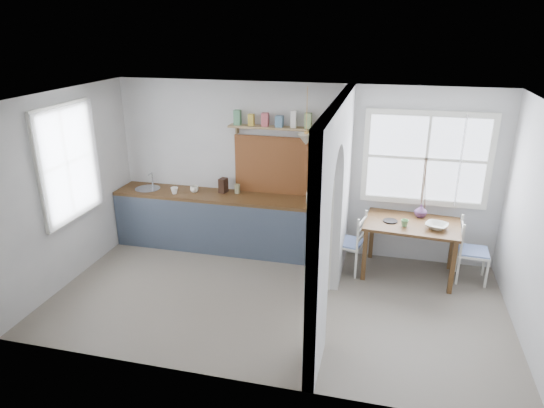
% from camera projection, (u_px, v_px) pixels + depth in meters
% --- Properties ---
extents(floor, '(5.80, 3.20, 0.01)m').
position_uv_depth(floor, '(276.00, 299.00, 6.36)').
color(floor, '#70675A').
rests_on(floor, ground).
extents(ceiling, '(5.80, 3.20, 0.01)m').
position_uv_depth(ceiling, '(277.00, 98.00, 5.44)').
color(ceiling, '#B7B7B7').
rests_on(ceiling, walls).
extents(walls, '(5.81, 3.21, 2.60)m').
position_uv_depth(walls, '(276.00, 206.00, 5.90)').
color(walls, '#B7B7B7').
rests_on(walls, floor).
extents(partition, '(0.12, 3.20, 2.60)m').
position_uv_depth(partition, '(335.00, 198.00, 5.74)').
color(partition, '#B7B7B7').
rests_on(partition, floor).
extents(kitchen_window, '(0.10, 1.16, 1.50)m').
position_uv_depth(kitchen_window, '(66.00, 163.00, 6.42)').
color(kitchen_window, white).
rests_on(kitchen_window, walls).
extents(nook_window, '(1.76, 0.10, 1.30)m').
position_uv_depth(nook_window, '(426.00, 159.00, 6.81)').
color(nook_window, white).
rests_on(nook_window, walls).
extents(counter, '(3.50, 0.60, 0.90)m').
position_uv_depth(counter, '(226.00, 221.00, 7.65)').
color(counter, brown).
rests_on(counter, floor).
extents(sink, '(0.40, 0.40, 0.02)m').
position_uv_depth(sink, '(148.00, 189.00, 7.77)').
color(sink, '#B0B6C0').
rests_on(sink, counter).
extents(backsplash, '(1.65, 0.03, 0.90)m').
position_uv_depth(backsplash, '(287.00, 166.00, 7.36)').
color(backsplash, brown).
rests_on(backsplash, walls).
extents(shelf, '(1.75, 0.20, 0.21)m').
position_uv_depth(shelf, '(286.00, 125.00, 7.05)').
color(shelf, '#9F8256').
rests_on(shelf, walls).
extents(pendant_lamp, '(0.26, 0.26, 0.16)m').
position_uv_depth(pendant_lamp, '(306.00, 139.00, 6.71)').
color(pendant_lamp, beige).
rests_on(pendant_lamp, ceiling).
extents(utensil_rail, '(0.02, 0.50, 0.02)m').
position_uv_depth(utensil_rail, '(336.00, 177.00, 6.53)').
color(utensil_rail, '#B0B6C0').
rests_on(utensil_rail, partition).
extents(dining_table, '(1.34, 0.96, 0.80)m').
position_uv_depth(dining_table, '(409.00, 249.00, 6.85)').
color(dining_table, brown).
rests_on(dining_table, floor).
extents(chair_left, '(0.49, 0.49, 0.90)m').
position_uv_depth(chair_left, '(348.00, 242.00, 6.94)').
color(chair_left, silver).
rests_on(chair_left, floor).
extents(chair_right, '(0.43, 0.43, 0.89)m').
position_uv_depth(chair_right, '(473.00, 251.00, 6.67)').
color(chair_right, silver).
rests_on(chair_right, floor).
extents(kettle, '(0.20, 0.18, 0.21)m').
position_uv_depth(kettle, '(311.00, 197.00, 7.10)').
color(kettle, white).
rests_on(kettle, counter).
extents(mug_a, '(0.15, 0.15, 0.10)m').
position_uv_depth(mug_a, '(174.00, 191.00, 7.52)').
color(mug_a, silver).
rests_on(mug_a, counter).
extents(mug_b, '(0.14, 0.14, 0.10)m').
position_uv_depth(mug_b, '(194.00, 189.00, 7.58)').
color(mug_b, white).
rests_on(mug_b, counter).
extents(knife_block, '(0.13, 0.16, 0.23)m').
position_uv_depth(knife_block, '(223.00, 185.00, 7.56)').
color(knife_block, '#382119').
rests_on(knife_block, counter).
extents(jar, '(0.11, 0.11, 0.14)m').
position_uv_depth(jar, '(237.00, 189.00, 7.54)').
color(jar, '#8F8B61').
rests_on(jar, counter).
extents(towel_magenta, '(0.02, 0.03, 0.53)m').
position_uv_depth(towel_magenta, '(331.00, 252.00, 7.02)').
color(towel_magenta, '#BE134F').
rests_on(towel_magenta, counter).
extents(towel_orange, '(0.02, 0.03, 0.55)m').
position_uv_depth(towel_orange, '(330.00, 255.00, 6.99)').
color(towel_orange, orange).
rests_on(towel_orange, counter).
extents(bowl, '(0.37, 0.37, 0.07)m').
position_uv_depth(bowl, '(437.00, 226.00, 6.52)').
color(bowl, beige).
rests_on(bowl, dining_table).
extents(table_cup, '(0.11, 0.11, 0.10)m').
position_uv_depth(table_cup, '(405.00, 223.00, 6.58)').
color(table_cup, '#6AA565').
rests_on(table_cup, dining_table).
extents(plate, '(0.26, 0.26, 0.02)m').
position_uv_depth(plate, '(390.00, 221.00, 6.75)').
color(plate, black).
rests_on(plate, dining_table).
extents(vase, '(0.23, 0.23, 0.19)m').
position_uv_depth(vase, '(421.00, 211.00, 6.89)').
color(vase, '#512F59').
rests_on(vase, dining_table).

